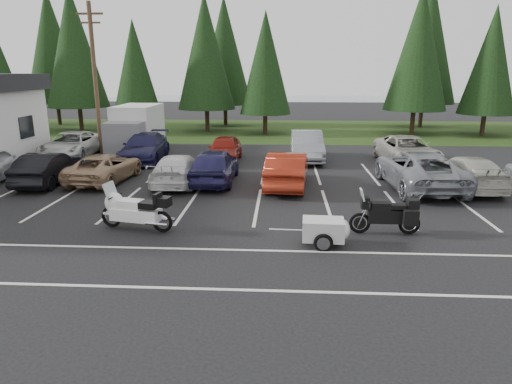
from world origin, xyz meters
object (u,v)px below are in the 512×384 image
(car_far_3, at_px, (307,146))
(box_truck, at_px, (134,130))
(car_far_0, at_px, (72,145))
(car_near_1, at_px, (48,168))
(car_near_3, at_px, (178,169))
(car_near_6, at_px, (419,170))
(utility_pole, at_px, (95,77))
(car_near_5, at_px, (287,169))
(car_near_7, at_px, (467,172))
(car_near_4, at_px, (214,166))
(adventure_motorcycle, at_px, (385,211))
(car_near_2, at_px, (105,168))
(car_far_2, at_px, (225,149))
(cargo_trailer, at_px, (323,232))
(car_far_4, at_px, (407,151))
(car_far_1, at_px, (145,147))
(touring_motorcycle, at_px, (135,207))

(car_far_3, bearing_deg, box_truck, 168.90)
(car_far_0, bearing_deg, car_near_1, -77.37)
(car_near_3, xyz_separation_m, car_near_6, (10.83, -0.12, 0.15))
(utility_pole, bearing_deg, car_near_5, -34.02)
(car_near_3, height_order, car_near_7, car_near_7)
(car_near_4, bearing_deg, car_near_3, 12.69)
(car_near_1, distance_m, adventure_motorcycle, 15.28)
(utility_pole, height_order, car_near_2, utility_pole)
(car_far_0, bearing_deg, box_truck, 29.01)
(car_far_2, xyz_separation_m, cargo_trailer, (4.56, -12.78, -0.32))
(car_near_4, height_order, car_far_4, car_near_4)
(car_near_6, distance_m, car_far_1, 15.09)
(car_near_6, distance_m, adventure_motorcycle, 6.65)
(car_near_3, distance_m, car_far_4, 12.86)
(box_truck, distance_m, car_near_2, 7.97)
(car_near_6, bearing_deg, car_near_4, -5.98)
(car_far_3, xyz_separation_m, cargo_trailer, (-0.17, -13.43, -0.42))
(touring_motorcycle, bearing_deg, box_truck, 120.12)
(car_near_4, bearing_deg, car_far_3, -127.69)
(car_near_1, bearing_deg, utility_pole, -88.08)
(box_truck, relative_size, touring_motorcycle, 1.96)
(car_near_3, bearing_deg, cargo_trailer, 129.21)
(box_truck, distance_m, car_far_2, 6.72)
(car_near_4, bearing_deg, car_far_4, -153.39)
(car_near_4, height_order, cargo_trailer, car_near_4)
(car_far_2, height_order, car_far_3, car_far_3)
(car_far_0, bearing_deg, car_near_6, -21.77)
(car_near_7, relative_size, car_far_0, 0.91)
(car_far_1, bearing_deg, cargo_trailer, -56.96)
(box_truck, relative_size, car_near_6, 0.93)
(car_near_4, relative_size, car_far_2, 1.11)
(utility_pole, distance_m, car_near_1, 8.91)
(car_far_3, distance_m, adventure_motorcycle, 12.46)
(car_near_6, bearing_deg, car_near_1, -2.47)
(car_far_2, bearing_deg, car_near_6, -30.70)
(utility_pole, height_order, car_near_4, utility_pole)
(car_near_6, height_order, car_far_1, car_near_6)
(car_far_1, bearing_deg, car_near_3, -62.43)
(car_near_5, relative_size, car_far_0, 0.89)
(car_far_2, bearing_deg, car_far_3, 8.02)
(car_near_3, xyz_separation_m, car_far_4, (11.72, 5.29, 0.08))
(car_near_3, bearing_deg, car_far_2, -105.19)
(car_near_4, bearing_deg, car_near_2, 0.97)
(car_near_7, xyz_separation_m, car_far_4, (-1.25, 5.30, 0.05))
(car_near_4, xyz_separation_m, touring_motorcycle, (-1.64, -6.61, -0.02))
(car_far_4, height_order, adventure_motorcycle, car_far_4)
(car_near_1, height_order, car_near_2, car_near_1)
(car_near_4, height_order, adventure_motorcycle, car_near_4)
(utility_pole, xyz_separation_m, car_far_3, (12.85, -1.53, -3.86))
(car_near_4, relative_size, car_far_3, 0.94)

